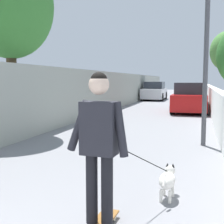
{
  "coord_description": "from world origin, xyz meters",
  "views": [
    {
      "loc": [
        -0.61,
        -2.06,
        1.66
      ],
      "look_at": [
        5.39,
        -0.31,
        1.0
      ],
      "focal_mm": 48.11,
      "sensor_mm": 36.0,
      "label": 1
    }
  ],
  "objects": [
    {
      "name": "person_skateboarder",
      "position": [
        2.39,
        -1.04,
        1.06
      ],
      "size": [
        0.24,
        0.71,
        1.67
      ],
      "color": "black",
      "rests_on": "skateboard"
    },
    {
      "name": "car_far",
      "position": [
        24.89,
        1.6,
        0.72
      ],
      "size": [
        4.38,
        1.8,
        1.54
      ],
      "color": "silver",
      "rests_on": "ground"
    },
    {
      "name": "wall_left",
      "position": [
        12.0,
        2.75,
        1.06
      ],
      "size": [
        48.0,
        0.3,
        2.12
      ],
      "primitive_type": "cube",
      "color": "#999E93",
      "rests_on": "ground"
    },
    {
      "name": "dog",
      "position": [
        3.54,
        -1.67,
        0.27
      ],
      "size": [
        1.46,
        0.75,
        1.06
      ],
      "color": "white",
      "rests_on": "ground"
    },
    {
      "name": "car_near",
      "position": [
        15.61,
        -1.6,
        0.71
      ],
      "size": [
        4.07,
        1.8,
        1.54
      ],
      "color": "#B71414",
      "rests_on": "ground"
    },
    {
      "name": "fence_right",
      "position": [
        12.0,
        -2.75,
        0.65
      ],
      "size": [
        48.0,
        0.3,
        1.3
      ],
      "primitive_type": "cube",
      "color": "white",
      "rests_on": "ground"
    },
    {
      "name": "tree_left_near",
      "position": [
        7.5,
        3.54,
        3.88
      ],
      "size": [
        2.66,
        2.66,
        5.51
      ],
      "color": "#473523",
      "rests_on": "ground"
    },
    {
      "name": "ground_plane",
      "position": [
        14.0,
        0.0,
        0.0
      ],
      "size": [
        80.0,
        80.0,
        0.0
      ],
      "primitive_type": "plane",
      "color": "gray"
    },
    {
      "name": "lamp_post",
      "position": [
        7.31,
        -2.2,
        2.95
      ],
      "size": [
        0.36,
        0.36,
        4.3
      ],
      "color": "#4C4C51",
      "rests_on": "ground"
    }
  ]
}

